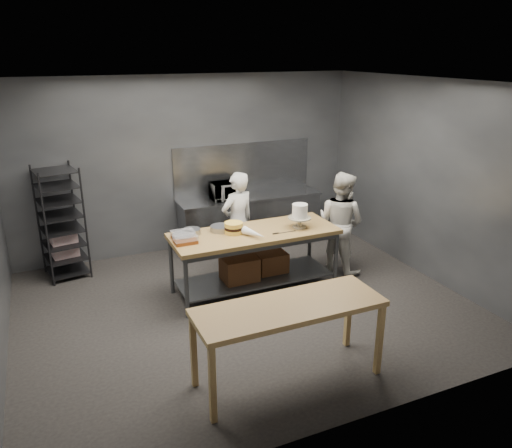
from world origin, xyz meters
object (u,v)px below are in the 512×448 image
Objects in this scene: chef_behind at (238,222)px; frosted_cake_stand at (300,213)px; near_counter at (289,312)px; microwave at (227,191)px; layer_cake at (234,228)px; chef_right at (341,222)px; work_table at (254,254)px; speed_rack at (62,224)px.

frosted_cake_stand is at bearing 110.14° from chef_behind.
near_counter is 3.92m from microwave.
frosted_cake_stand is at bearing -9.54° from layer_cake.
microwave is (-1.29, 1.64, 0.24)m from chef_right.
frosted_cake_stand is (0.43, -1.86, 0.09)m from microwave.
microwave is at bearing 103.16° from frosted_cake_stand.
chef_right is at bearing 3.58° from work_table.
work_table is 2.18m from near_counter.
speed_rack reaches higher than chef_right.
chef_right reaches higher than work_table.
near_counter is 1.14× the size of speed_rack.
layer_cake is at bearing 48.58° from chef_behind.
chef_right is 1.83m from layer_cake.
microwave is 1.53× the size of frosted_cake_stand.
chef_behind is at bearing 78.79° from near_counter.
chef_behind is at bearing 125.86° from frosted_cake_stand.
near_counter is at bearing 112.34° from chef_right.
near_counter is at bearing 63.07° from chef_behind.
chef_right is (2.05, 2.20, -0.00)m from near_counter.
speed_rack is 3.64m from frosted_cake_stand.
frosted_cake_stand reaches higher than near_counter.
work_table is 4.43× the size of microwave.
frosted_cake_stand is (1.19, 1.98, 0.32)m from near_counter.
chef_right is 2.10m from microwave.
microwave is (0.19, 0.99, 0.24)m from chef_behind.
chef_behind reaches higher than frosted_cake_stand.
work_table reaches higher than near_counter.
layer_cake reaches higher than work_table.
chef_right is (4.02, -1.56, -0.05)m from speed_rack.
work_table is at bearing -33.64° from speed_rack.
layer_cake is at bearing 171.64° from work_table.
chef_right is 0.94m from frosted_cake_stand.
microwave is 1.91m from frosted_cake_stand.
chef_right is 2.98× the size of microwave.
work_table is 1.55m from chef_right.
work_table is 1.82m from microwave.
frosted_cake_stand is (0.63, -0.87, 0.33)m from chef_behind.
near_counter is 3.00m from chef_right.
work_table is at bearing 70.71° from chef_behind.
work_table is at bearing 169.95° from frosted_cake_stand.
microwave is (0.24, 1.74, 0.48)m from work_table.
frosted_cake_stand is at bearing -76.84° from microwave.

